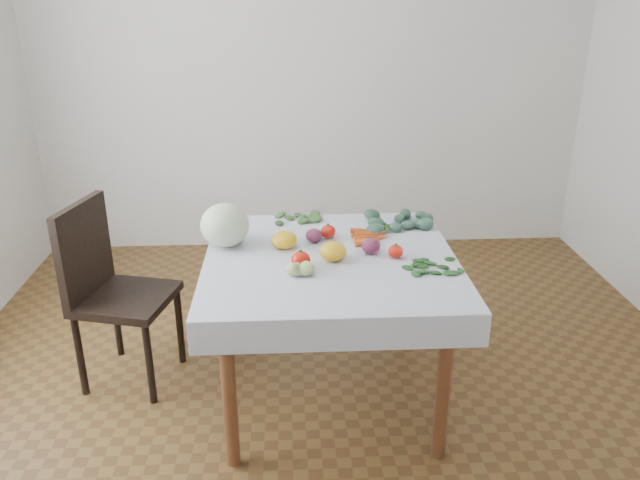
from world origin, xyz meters
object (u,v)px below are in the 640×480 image
object	(u,v)px
chair	(108,282)
cabbage	(225,225)
heirloom_back	(284,240)
carrot_bunch	(373,236)
table	(330,277)

from	to	relation	value
chair	cabbage	bearing A→B (deg)	-8.44
heirloom_back	carrot_bunch	world-z (taller)	heirloom_back
cabbage	heirloom_back	size ratio (longest dim) A/B	1.89
table	heirloom_back	distance (m)	0.27
chair	cabbage	size ratio (longest dim) A/B	4.14
table	chair	size ratio (longest dim) A/B	1.07
chair	carrot_bunch	xyz separation A→B (m)	(1.30, -0.03, 0.23)
table	cabbage	xyz separation A→B (m)	(-0.48, 0.15, 0.20)
heirloom_back	table	bearing A→B (deg)	-27.98
table	cabbage	size ratio (longest dim) A/B	4.42
cabbage	heirloom_back	world-z (taller)	cabbage
heirloom_back	cabbage	bearing A→B (deg)	170.65
chair	heirloom_back	world-z (taller)	chair
table	carrot_bunch	distance (m)	0.32
chair	cabbage	world-z (taller)	cabbage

